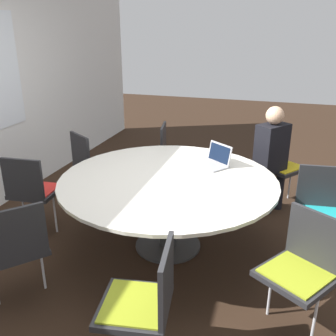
{
  "coord_description": "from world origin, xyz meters",
  "views": [
    {
      "loc": [
        -3.04,
        -0.94,
        2.04
      ],
      "look_at": [
        0.0,
        0.0,
        0.82
      ],
      "focal_mm": 40.0,
      "sensor_mm": 36.0,
      "label": 1
    }
  ],
  "objects": [
    {
      "name": "person_0",
      "position": [
        1.14,
        -0.88,
        0.71
      ],
      "size": [
        0.42,
        0.39,
        1.22
      ],
      "rotation": [
        0.0,
        0.0,
        8.78
      ],
      "color": "black",
      "rests_on": "ground_plane"
    },
    {
      "name": "laptop",
      "position": [
        0.46,
        -0.35,
        0.78
      ],
      "size": [
        0.38,
        0.39,
        0.21
      ],
      "rotation": [
        0.0,
        0.0,
        4.06
      ],
      "color": "#99999E",
      "rests_on": "conference_table"
    },
    {
      "name": "chair_0",
      "position": [
        1.38,
        -0.96,
        0.52
      ],
      "size": [
        0.6,
        0.6,
        0.87
      ],
      "rotation": [
        0.0,
        0.0,
        8.78
      ],
      "color": "#262628",
      "rests_on": "ground_plane"
    },
    {
      "name": "chair_1",
      "position": [
        1.34,
        0.34,
        0.52
      ],
      "size": [
        0.52,
        0.5,
        0.87
      ],
      "rotation": [
        0.0,
        0.0,
        9.63
      ],
      "color": "#262628",
      "rests_on": "ground_plane"
    },
    {
      "name": "chair_4",
      "position": [
        -1.09,
        0.85,
        0.52
      ],
      "size": [
        0.61,
        0.61,
        0.87
      ],
      "rotation": [
        0.0,
        0.0,
        11.86
      ],
      "color": "#262628",
      "rests_on": "ground_plane"
    },
    {
      "name": "chair_7",
      "position": [
        0.22,
        -1.37,
        0.52
      ],
      "size": [
        0.47,
        0.48,
        0.87
      ],
      "rotation": [
        0.0,
        0.0,
        14.25
      ],
      "color": "#262628",
      "rests_on": "ground_plane"
    },
    {
      "name": "conference_table",
      "position": [
        0.0,
        0.0,
        0.62
      ],
      "size": [
        2.01,
        2.01,
        0.72
      ],
      "color": "#333333",
      "rests_on": "ground_plane"
    },
    {
      "name": "chair_3",
      "position": [
        -0.17,
        1.37,
        0.52
      ],
      "size": [
        0.45,
        0.47,
        0.87
      ],
      "rotation": [
        0.0,
        0.0,
        11.07
      ],
      "color": "#262628",
      "rests_on": "ground_plane"
    },
    {
      "name": "chair_5",
      "position": [
        -1.36,
        -0.28,
        0.52
      ],
      "size": [
        0.5,
        0.48,
        0.87
      ],
      "rotation": [
        0.0,
        0.0,
        12.72
      ],
      "color": "#262628",
      "rests_on": "ground_plane"
    },
    {
      "name": "chair_2",
      "position": [
        0.71,
        1.19,
        0.52
      ],
      "size": [
        0.59,
        0.6,
        0.87
      ],
      "rotation": [
        0.0,
        0.0,
        10.41
      ],
      "color": "#262628",
      "rests_on": "ground_plane"
    },
    {
      "name": "ground_plane",
      "position": [
        0.0,
        0.0,
        0.0
      ],
      "size": [
        16.0,
        16.0,
        0.0
      ],
      "primitive_type": "plane",
      "color": "black"
    },
    {
      "name": "chair_6",
      "position": [
        -0.72,
        -1.18,
        0.52
      ],
      "size": [
        0.59,
        0.6,
        0.87
      ],
      "rotation": [
        0.0,
        0.0,
        13.54
      ],
      "color": "#262628",
      "rests_on": "ground_plane"
    }
  ]
}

